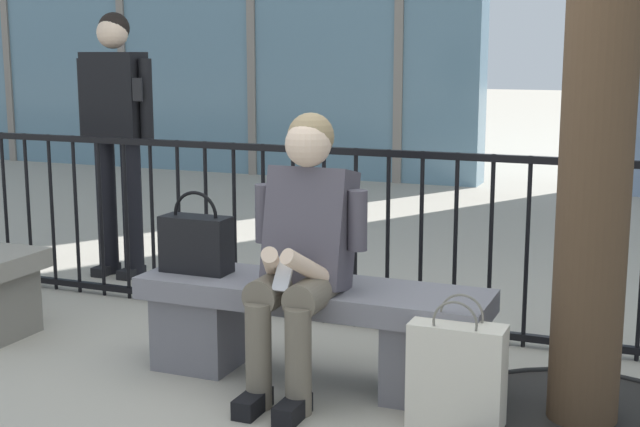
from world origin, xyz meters
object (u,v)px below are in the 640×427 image
at_px(seated_person_with_phone, 302,246).
at_px(bystander_at_railing, 116,124).
at_px(handbag_on_bench, 196,242).
at_px(shopping_bag, 457,375).
at_px(stone_bench, 312,322).

bearing_deg(seated_person_with_phone, bystander_at_railing, 143.53).
bearing_deg(seated_person_with_phone, handbag_on_bench, 168.64).
bearing_deg(shopping_bag, bystander_at_railing, 149.50).
bearing_deg(shopping_bag, seated_person_with_phone, 169.43).
xyz_separation_m(shopping_bag, bystander_at_railing, (-2.65, 1.56, 0.78)).
relative_size(stone_bench, handbag_on_bench, 4.16).
relative_size(seated_person_with_phone, bystander_at_railing, 0.71).
height_order(seated_person_with_phone, handbag_on_bench, seated_person_with_phone).
bearing_deg(stone_bench, shopping_bag, -19.81).
relative_size(handbag_on_bench, shopping_bag, 0.72).
distance_m(seated_person_with_phone, handbag_on_bench, 0.61).
height_order(stone_bench, seated_person_with_phone, seated_person_with_phone).
height_order(seated_person_with_phone, bystander_at_railing, bystander_at_railing).
bearing_deg(shopping_bag, stone_bench, 160.19).
relative_size(handbag_on_bench, bystander_at_railing, 0.22).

